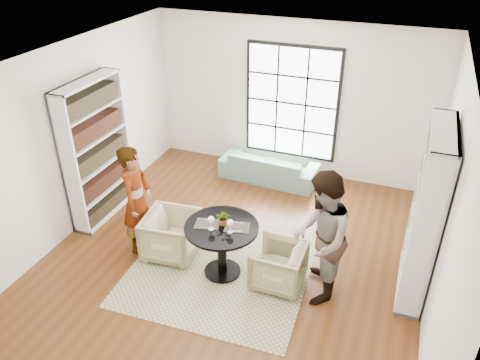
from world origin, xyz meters
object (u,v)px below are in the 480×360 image
at_px(wine_glass_left, 211,220).
at_px(wine_glass_right, 230,223).
at_px(person_left, 137,200).
at_px(person_right, 321,238).
at_px(sofa, 269,167).
at_px(armchair_left, 172,235).
at_px(armchair_right, 278,265).
at_px(flower_centerpiece, 224,218).
at_px(pedestal_table, 222,240).

relative_size(wine_glass_left, wine_glass_right, 1.04).
distance_m(person_left, wine_glass_left, 1.36).
bearing_deg(person_right, wine_glass_right, -92.64).
xyz_separation_m(sofa, person_left, (-1.21, -2.76, 0.60)).
bearing_deg(armchair_left, wine_glass_left, -113.03).
bearing_deg(wine_glass_left, armchair_right, 11.65).
relative_size(person_left, flower_centerpiece, 7.64).
distance_m(armchair_right, flower_centerpiece, 1.02).
relative_size(sofa, person_left, 1.09).
bearing_deg(sofa, pedestal_table, 97.36).
height_order(wine_glass_left, wine_glass_right, wine_glass_left).
bearing_deg(wine_glass_right, wine_glass_left, -173.48).
distance_m(armchair_left, armchair_right, 1.71).
height_order(armchair_left, wine_glass_left, wine_glass_left).
bearing_deg(person_right, wine_glass_left, -92.82).
height_order(pedestal_table, wine_glass_right, wine_glass_right).
bearing_deg(flower_centerpiece, wine_glass_right, -43.03).
xyz_separation_m(armchair_right, person_left, (-2.25, 0.05, 0.55)).
relative_size(pedestal_table, armchair_left, 1.33).
xyz_separation_m(pedestal_table, person_right, (1.37, 0.07, 0.34)).
bearing_deg(flower_centerpiece, person_left, 177.33).
bearing_deg(sofa, person_right, 122.56).
xyz_separation_m(armchair_right, flower_centerpiece, (-0.81, -0.02, 0.62)).
distance_m(wine_glass_right, flower_centerpiece, 0.21).
height_order(wine_glass_right, flower_centerpiece, flower_centerpiece).
relative_size(armchair_left, wine_glass_left, 3.71).
relative_size(person_left, person_right, 0.92).
height_order(sofa, armchair_left, armchair_left).
bearing_deg(person_right, flower_centerpiece, -99.36).
bearing_deg(wine_glass_right, armchair_right, 13.69).
bearing_deg(person_right, sofa, -160.68).
distance_m(sofa, wine_glass_right, 3.07).
relative_size(pedestal_table, person_right, 0.55).
distance_m(wine_glass_left, wine_glass_right, 0.27).
relative_size(pedestal_table, person_left, 0.60).
bearing_deg(person_left, armchair_left, -97.50).
height_order(sofa, person_left, person_left).
height_order(armchair_left, person_right, person_right).
height_order(wine_glass_left, flower_centerpiece, flower_centerpiece).
xyz_separation_m(person_left, wine_glass_left, (1.33, -0.24, 0.11)).
bearing_deg(pedestal_table, armchair_right, 5.10).
bearing_deg(person_left, armchair_right, -98.72).
bearing_deg(person_right, armchair_right, -100.19).
bearing_deg(person_left, sofa, -31.25).
bearing_deg(sofa, armchair_right, 113.36).
bearing_deg(flower_centerpiece, person_right, 0.83).
bearing_deg(sofa, flower_centerpiece, 97.73).
height_order(sofa, wine_glass_left, wine_glass_left).
relative_size(person_left, wine_glass_left, 8.24).
relative_size(armchair_left, person_right, 0.42).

